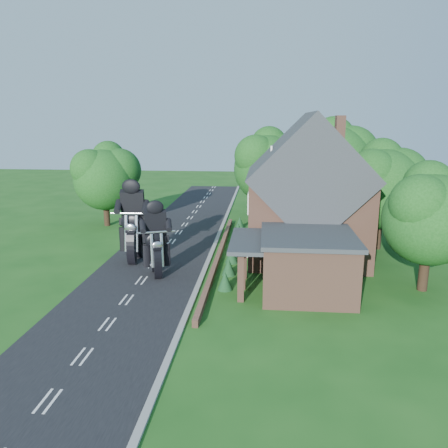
# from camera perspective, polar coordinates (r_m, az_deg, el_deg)

# --- Properties ---
(ground) EXTENTS (120.00, 120.00, 0.00)m
(ground) POSITION_cam_1_polar(r_m,az_deg,el_deg) (27.73, -10.72, -7.27)
(ground) COLOR #194B15
(ground) RESTS_ON ground
(road) EXTENTS (7.00, 80.00, 0.02)m
(road) POSITION_cam_1_polar(r_m,az_deg,el_deg) (27.73, -10.73, -7.25)
(road) COLOR black
(road) RESTS_ON ground
(kerb) EXTENTS (0.30, 80.00, 0.12)m
(kerb) POSITION_cam_1_polar(r_m,az_deg,el_deg) (26.96, -3.18, -7.52)
(kerb) COLOR gray
(kerb) RESTS_ON ground
(garden_wall) EXTENTS (0.30, 22.00, 0.40)m
(garden_wall) POSITION_cam_1_polar(r_m,az_deg,el_deg) (31.52, -0.69, -4.10)
(garden_wall) COLOR brown
(garden_wall) RESTS_ON ground
(house) EXTENTS (9.54, 8.64, 10.24)m
(house) POSITION_cam_1_polar(r_m,az_deg,el_deg) (31.51, 10.78, 3.41)
(house) COLOR brown
(house) RESTS_ON ground
(annex) EXTENTS (7.05, 5.94, 3.44)m
(annex) POSITION_cam_1_polar(r_m,az_deg,el_deg) (25.48, 10.52, -4.92)
(annex) COLOR brown
(annex) RESTS_ON ground
(tree_annex_side) EXTENTS (5.64, 5.20, 7.48)m
(tree_annex_side) POSITION_cam_1_polar(r_m,az_deg,el_deg) (27.27, 25.99, 1.50)
(tree_annex_side) COLOR black
(tree_annex_side) RESTS_ON ground
(tree_house_right) EXTENTS (6.51, 6.00, 8.40)m
(tree_house_right) POSITION_cam_1_polar(r_m,az_deg,el_deg) (35.05, 20.55, 5.18)
(tree_house_right) COLOR black
(tree_house_right) RESTS_ON ground
(tree_behind_house) EXTENTS (7.81, 7.20, 10.08)m
(tree_behind_house) POSITION_cam_1_polar(r_m,az_deg,el_deg) (41.74, 14.71, 8.21)
(tree_behind_house) COLOR black
(tree_behind_house) RESTS_ON ground
(tree_behind_left) EXTENTS (6.94, 6.40, 9.16)m
(tree_behind_left) POSITION_cam_1_polar(r_m,az_deg,el_deg) (42.22, 6.29, 7.94)
(tree_behind_left) COLOR black
(tree_behind_left) RESTS_ON ground
(tree_far_road) EXTENTS (6.08, 5.60, 7.84)m
(tree_far_road) POSITION_cam_1_polar(r_m,az_deg,el_deg) (41.83, -14.84, 6.30)
(tree_far_road) COLOR black
(tree_far_road) RESTS_ON ground
(shrub_a) EXTENTS (0.90, 0.90, 1.10)m
(shrub_a) POSITION_cam_1_polar(r_m,az_deg,el_deg) (25.67, 0.15, -7.43)
(shrub_a) COLOR #103218
(shrub_a) RESTS_ON ground
(shrub_b) EXTENTS (0.90, 0.90, 1.10)m
(shrub_b) POSITION_cam_1_polar(r_m,az_deg,el_deg) (28.02, 0.61, -5.62)
(shrub_b) COLOR #103218
(shrub_b) RESTS_ON ground
(shrub_c) EXTENTS (0.90, 0.90, 1.10)m
(shrub_c) POSITION_cam_1_polar(r_m,az_deg,el_deg) (30.38, 1.00, -4.09)
(shrub_c) COLOR #103218
(shrub_c) RESTS_ON ground
(shrub_d) EXTENTS (0.90, 0.90, 1.10)m
(shrub_d) POSITION_cam_1_polar(r_m,az_deg,el_deg) (35.17, 1.61, -1.66)
(shrub_d) COLOR #103218
(shrub_d) RESTS_ON ground
(shrub_e) EXTENTS (0.90, 0.90, 1.10)m
(shrub_e) POSITION_cam_1_polar(r_m,az_deg,el_deg) (37.59, 1.86, -0.67)
(shrub_e) COLOR #103218
(shrub_e) RESTS_ON ground
(shrub_f) EXTENTS (0.90, 0.90, 1.10)m
(shrub_f) POSITION_cam_1_polar(r_m,az_deg,el_deg) (40.02, 2.07, 0.19)
(shrub_f) COLOR #103218
(shrub_f) RESTS_ON ground
(motorcycle_lead) EXTENTS (0.90, 1.62, 1.47)m
(motorcycle_lead) POSITION_cam_1_polar(r_m,az_deg,el_deg) (28.18, -8.76, -5.27)
(motorcycle_lead) COLOR black
(motorcycle_lead) RESTS_ON ground
(motorcycle_follow) EXTENTS (0.52, 1.89, 1.75)m
(motorcycle_follow) POSITION_cam_1_polar(r_m,az_deg,el_deg) (31.23, -11.56, -3.26)
(motorcycle_follow) COLOR black
(motorcycle_follow) RESTS_ON ground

